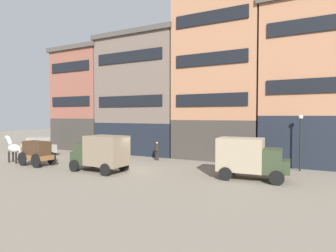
% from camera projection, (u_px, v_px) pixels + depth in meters
% --- Properties ---
extents(ground_plane, '(120.00, 120.00, 0.00)m').
position_uv_depth(ground_plane, '(127.00, 170.00, 20.76)').
color(ground_plane, slate).
extents(building_far_left, '(7.40, 6.86, 12.11)m').
position_uv_depth(building_far_left, '(90.00, 99.00, 35.11)').
color(building_far_left, '#38332D').
rests_on(building_far_left, ground_plane).
extents(building_center_left, '(9.73, 6.86, 12.72)m').
position_uv_depth(building_center_left, '(146.00, 95.00, 31.27)').
color(building_center_left, black).
rests_on(building_center_left, ground_plane).
extents(building_center_right, '(8.26, 6.86, 18.35)m').
position_uv_depth(building_center_right, '(221.00, 62.00, 27.14)').
color(building_center_right, '#38332D').
rests_on(building_center_right, ground_plane).
extents(building_far_right, '(8.52, 6.86, 13.44)m').
position_uv_depth(building_far_right, '(315.00, 83.00, 23.49)').
color(building_far_right, black).
rests_on(building_far_right, ground_plane).
extents(cargo_wagon, '(3.00, 1.70, 1.98)m').
position_uv_depth(cargo_wagon, '(36.00, 151.00, 22.82)').
color(cargo_wagon, brown).
rests_on(cargo_wagon, ground_plane).
extents(draft_horse, '(2.35, 0.72, 2.30)m').
position_uv_depth(draft_horse, '(14.00, 148.00, 24.19)').
color(draft_horse, beige).
rests_on(draft_horse, ground_plane).
extents(delivery_truck_near, '(4.45, 2.36, 2.62)m').
position_uv_depth(delivery_truck_near, '(250.00, 157.00, 17.81)').
color(delivery_truck_near, '#2D3823').
rests_on(delivery_truck_near, ground_plane).
extents(delivery_truck_far, '(4.40, 2.25, 2.62)m').
position_uv_depth(delivery_truck_far, '(100.00, 152.00, 20.28)').
color(delivery_truck_far, '#2D3823').
rests_on(delivery_truck_far, ground_plane).
extents(sedan_dark, '(3.80, 2.05, 1.83)m').
position_uv_depth(sedan_dark, '(38.00, 146.00, 28.60)').
color(sedan_dark, gray).
rests_on(sedan_dark, ground_plane).
extents(pedestrian_officer, '(0.42, 0.42, 1.79)m').
position_uv_depth(pedestrian_officer, '(157.00, 149.00, 25.45)').
color(pedestrian_officer, black).
rests_on(pedestrian_officer, ground_plane).
extents(streetlamp_curbside, '(0.32, 0.32, 4.12)m').
position_uv_depth(streetlamp_curbside, '(300.00, 135.00, 20.48)').
color(streetlamp_curbside, black).
rests_on(streetlamp_curbside, ground_plane).
extents(fire_hydrant_curbside, '(0.24, 0.24, 0.83)m').
position_uv_depth(fire_hydrant_curbside, '(127.00, 153.00, 27.57)').
color(fire_hydrant_curbside, maroon).
rests_on(fire_hydrant_curbside, ground_plane).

